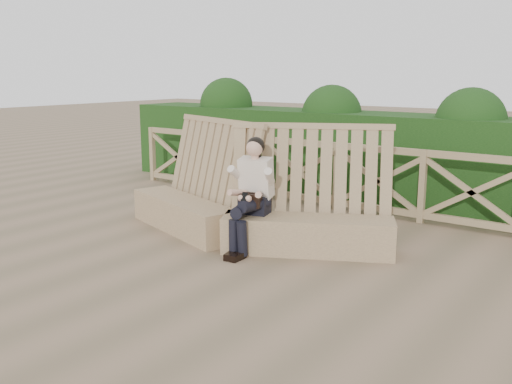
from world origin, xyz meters
The scene contains 5 objects.
ground centered at (0.00, 0.00, 0.00)m, with size 60.00×60.00×0.00m, color brown.
bench centered at (-0.87, 1.25, 0.40)m, with size 4.08×1.65×1.59m.
woman centered at (-0.53, 0.96, 0.76)m, with size 0.49×0.90×1.42m.
guardrail centered at (0.00, 3.50, 0.55)m, with size 10.10×0.09×1.10m.
hedge centered at (0.00, 4.70, 0.75)m, with size 12.00×1.20×1.50m, color black.
Camera 1 is at (3.65, -4.61, 2.22)m, focal length 40.00 mm.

